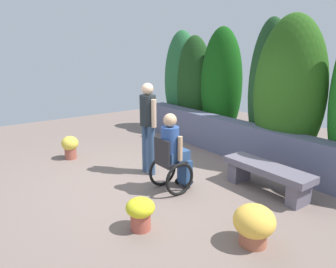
% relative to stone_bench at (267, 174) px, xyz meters
% --- Properties ---
extents(ground_plane, '(12.72, 12.72, 0.00)m').
position_rel_stone_bench_xyz_m(ground_plane, '(-1.43, -1.23, -0.31)').
color(ground_plane, '#79675F').
extents(stone_retaining_wall, '(6.31, 0.40, 0.81)m').
position_rel_stone_bench_xyz_m(stone_retaining_wall, '(-1.43, 0.93, 0.09)').
color(stone_retaining_wall, slate).
rests_on(stone_retaining_wall, ground).
extents(hedge_backdrop, '(6.94, 1.22, 3.17)m').
position_rel_stone_bench_xyz_m(hedge_backdrop, '(-1.43, 1.49, 1.11)').
color(hedge_backdrop, '#276434').
rests_on(hedge_backdrop, ground).
extents(stone_bench, '(1.55, 0.47, 0.47)m').
position_rel_stone_bench_xyz_m(stone_bench, '(0.00, 0.00, 0.00)').
color(stone_bench, slate).
rests_on(stone_bench, ground).
extents(person_in_wheelchair, '(0.53, 0.66, 1.33)m').
position_rel_stone_bench_xyz_m(person_in_wheelchair, '(-0.99, -1.22, 0.31)').
color(person_in_wheelchair, black).
rests_on(person_in_wheelchair, ground).
extents(person_standing_companion, '(0.49, 0.30, 1.73)m').
position_rel_stone_bench_xyz_m(person_standing_companion, '(-1.88, -1.13, 0.69)').
color(person_standing_companion, '#365074').
rests_on(person_standing_companion, ground).
extents(flower_pot_purple_near, '(0.39, 0.39, 0.44)m').
position_rel_stone_bench_xyz_m(flower_pot_purple_near, '(-0.25, -2.30, -0.06)').
color(flower_pot_purple_near, '#B05141').
rests_on(flower_pot_purple_near, ground).
extents(flower_pot_terracotta_by_wall, '(0.51, 0.51, 0.52)m').
position_rel_stone_bench_xyz_m(flower_pot_terracotta_by_wall, '(0.85, -1.37, -0.04)').
color(flower_pot_terracotta_by_wall, '#A85D43').
rests_on(flower_pot_terracotta_by_wall, ground).
extents(flower_pot_red_accent, '(0.36, 0.36, 0.51)m').
position_rel_stone_bench_xyz_m(flower_pot_red_accent, '(-3.57, -2.06, -0.03)').
color(flower_pot_red_accent, '#A55443').
rests_on(flower_pot_red_accent, ground).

